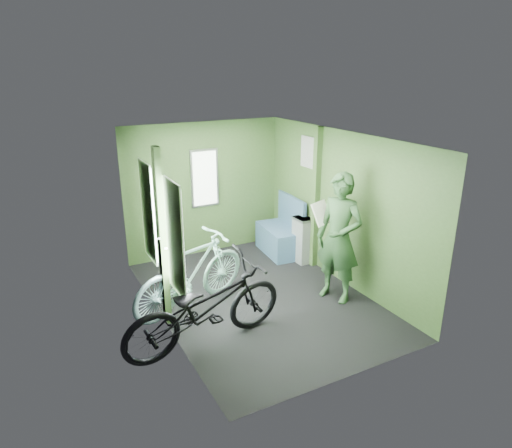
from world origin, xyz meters
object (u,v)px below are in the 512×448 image
at_px(bicycle_mint, 194,309).
at_px(bench_seat, 281,237).
at_px(bicycle_black, 208,346).
at_px(passenger, 339,238).
at_px(waste_box, 303,240).

bearing_deg(bicycle_mint, bench_seat, -79.47).
height_order(bicycle_black, bench_seat, bench_seat).
xyz_separation_m(passenger, waste_box, (0.28, 1.30, -0.53)).
height_order(waste_box, bench_seat, bench_seat).
bearing_deg(waste_box, bicycle_mint, -163.57).
bearing_deg(bicycle_black, waste_box, -63.16).
xyz_separation_m(bicycle_mint, bench_seat, (2.10, 1.16, 0.30)).
distance_m(bicycle_mint, waste_box, 2.34).
distance_m(bicycle_black, bench_seat, 3.09).
relative_size(bicycle_black, bench_seat, 2.02).
bearing_deg(passenger, bicycle_mint, -130.75).
bearing_deg(waste_box, bicycle_black, -146.57).
distance_m(bicycle_black, bicycle_mint, 0.93).
height_order(bicycle_mint, passenger, passenger).
bearing_deg(bench_seat, bicycle_mint, -145.50).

